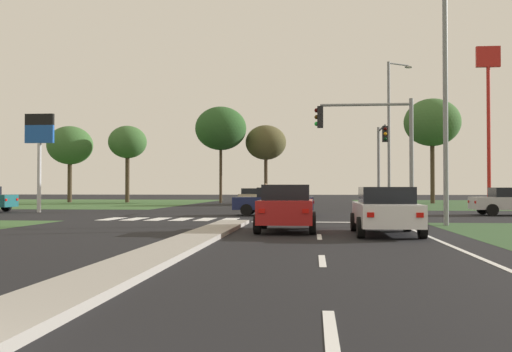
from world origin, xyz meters
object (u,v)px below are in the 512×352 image
at_px(street_lamp_second, 450,85).
at_px(treeline_fifth, 432,123).
at_px(street_lamp_third, 391,128).
at_px(fuel_price_totem, 39,140).
at_px(treeline_third, 221,129).
at_px(pedestrian_at_median, 266,192).
at_px(treeline_second, 128,143).
at_px(car_navy_fourth, 274,201).
at_px(traffic_signal_far_right, 381,153).
at_px(fastfood_pole_sign, 488,91).
at_px(treeline_near, 70,146).
at_px(car_beige_second, 251,196).
at_px(traffic_signal_near_right, 375,137).
at_px(car_red_sixth, 287,208).
at_px(treeline_fourth, 266,143).
at_px(car_white_fifth, 386,210).

bearing_deg(street_lamp_second, treeline_fifth, 80.12).
relative_size(street_lamp_third, fuel_price_totem, 1.71).
relative_size(treeline_third, treeline_fifth, 0.95).
bearing_deg(pedestrian_at_median, treeline_second, -52.70).
distance_m(car_navy_fourth, traffic_signal_far_right, 9.17).
xyz_separation_m(street_lamp_second, fastfood_pole_sign, (7.90, 22.59, 3.35)).
distance_m(fuel_price_totem, treeline_near, 26.74).
xyz_separation_m(car_beige_second, traffic_signal_near_right, (8.45, -28.05, 2.97)).
height_order(street_lamp_second, street_lamp_third, street_lamp_third).
bearing_deg(fastfood_pole_sign, treeline_near, 161.09).
height_order(street_lamp_third, treeline_fifth, street_lamp_third).
distance_m(traffic_signal_far_right, pedestrian_at_median, 10.11).
xyz_separation_m(traffic_signal_near_right, fastfood_pole_sign, (10.67, 20.44, 5.24)).
distance_m(pedestrian_at_median, treeline_fifth, 22.29).
distance_m(traffic_signal_near_right, treeline_fifth, 34.08).
distance_m(car_red_sixth, treeline_fourth, 41.24).
relative_size(traffic_signal_far_right, pedestrian_at_median, 3.25).
height_order(street_lamp_second, treeline_fifth, treeline_fifth).
height_order(street_lamp_third, treeline_fourth, street_lamp_third).
height_order(fuel_price_totem, treeline_third, treeline_third).
relative_size(car_navy_fourth, treeline_fifth, 0.43).
xyz_separation_m(car_beige_second, treeline_second, (-13.53, 5.60, 5.47)).
height_order(traffic_signal_near_right, treeline_fourth, treeline_fourth).
bearing_deg(treeline_near, traffic_signal_near_right, -50.08).
distance_m(street_lamp_third, fastfood_pole_sign, 9.72).
bearing_deg(treeline_third, pedestrian_at_median, -68.91).
relative_size(street_lamp_second, pedestrian_at_median, 5.96).
height_order(traffic_signal_near_right, treeline_near, treeline_near).
xyz_separation_m(street_lamp_third, treeline_near, (-30.95, 17.87, 0.23)).
height_order(fuel_price_totem, treeline_second, treeline_second).
bearing_deg(treeline_fifth, car_red_sixth, -107.87).
height_order(pedestrian_at_median, treeline_third, treeline_third).
xyz_separation_m(treeline_third, treeline_fourth, (4.38, 2.12, -1.31)).
xyz_separation_m(car_white_fifth, street_lamp_second, (3.18, 5.01, 4.84)).
height_order(car_red_sixth, traffic_signal_far_right, traffic_signal_far_right).
bearing_deg(treeline_fourth, street_lamp_third, -61.22).
xyz_separation_m(car_navy_fourth, treeline_fifth, (13.68, 26.68, 7.08)).
xyz_separation_m(car_navy_fourth, treeline_second, (-17.13, 27.67, 5.44)).
xyz_separation_m(street_lamp_second, pedestrian_at_median, (-9.02, 19.81, -4.46)).
bearing_deg(car_white_fifth, car_navy_fourth, 108.69).
distance_m(car_beige_second, treeline_fourth, 8.61).
distance_m(fastfood_pole_sign, treeline_second, 35.32).
xyz_separation_m(traffic_signal_far_right, treeline_second, (-23.55, 21.84, 2.47)).
bearing_deg(car_beige_second, street_lamp_second, 110.39).
height_order(street_lamp_third, treeline_second, street_lamp_third).
xyz_separation_m(traffic_signal_far_right, traffic_signal_near_right, (-1.57, -11.80, -0.03)).
height_order(traffic_signal_far_right, treeline_fourth, treeline_fourth).
bearing_deg(car_beige_second, pedestrian_at_median, 101.95).
xyz_separation_m(car_navy_fourth, treeline_near, (-23.40, 27.79, 5.18)).
distance_m(traffic_signal_far_right, treeline_near, 37.10).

